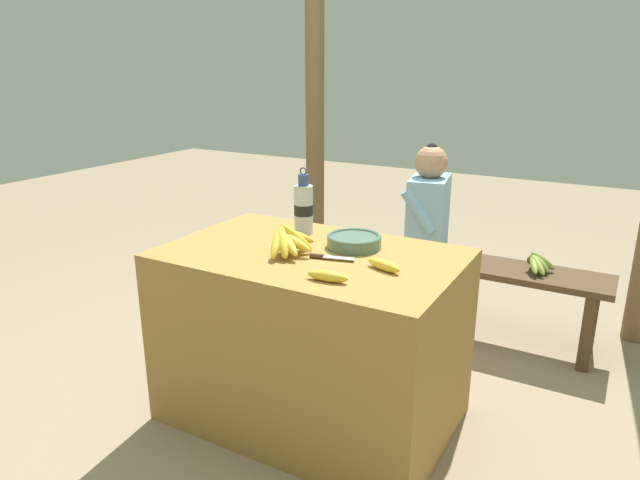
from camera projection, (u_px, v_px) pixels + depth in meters
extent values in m
plane|color=gray|center=(312.00, 413.00, 2.58)|extent=(12.00, 12.00, 0.00)
cube|color=olive|center=(312.00, 336.00, 2.46)|extent=(1.21, 0.77, 0.77)
sphere|color=#4C381E|center=(281.00, 237.00, 2.31)|extent=(0.05, 0.05, 0.05)
ellipsoid|color=gold|center=(277.00, 242.00, 2.26)|extent=(0.08, 0.16, 0.12)
ellipsoid|color=gold|center=(283.00, 242.00, 2.26)|extent=(0.13, 0.14, 0.13)
ellipsoid|color=gold|center=(288.00, 243.00, 2.26)|extent=(0.16, 0.12, 0.10)
ellipsoid|color=gold|center=(294.00, 241.00, 2.29)|extent=(0.17, 0.04, 0.10)
ellipsoid|color=gold|center=(296.00, 237.00, 2.31)|extent=(0.15, 0.10, 0.14)
ellipsoid|color=gold|center=(296.00, 236.00, 2.34)|extent=(0.14, 0.17, 0.11)
ellipsoid|color=gold|center=(290.00, 236.00, 2.36)|extent=(0.06, 0.16, 0.09)
cylinder|color=#4C6B5B|center=(354.00, 242.00, 2.40)|extent=(0.23, 0.23, 0.05)
torus|color=#4C6B5B|center=(354.00, 237.00, 2.39)|extent=(0.23, 0.23, 0.02)
cylinder|color=silver|center=(304.00, 210.00, 2.57)|extent=(0.08, 0.08, 0.22)
cylinder|color=black|center=(304.00, 210.00, 2.57)|extent=(0.09, 0.09, 0.05)
cylinder|color=#33477F|center=(303.00, 180.00, 2.53)|extent=(0.05, 0.05, 0.05)
torus|color=#33477F|center=(303.00, 171.00, 2.52)|extent=(0.04, 0.01, 0.04)
ellipsoid|color=gold|center=(328.00, 276.00, 2.03)|extent=(0.16, 0.06, 0.04)
ellipsoid|color=gold|center=(384.00, 265.00, 2.13)|extent=(0.16, 0.09, 0.04)
cube|color=#BCBCC1|center=(339.00, 258.00, 2.24)|extent=(0.13, 0.06, 0.00)
cylinder|color=#472D19|center=(317.00, 256.00, 2.27)|extent=(0.06, 0.03, 0.02)
cube|color=#4C3823|center=(438.00, 258.00, 3.31)|extent=(1.87, 0.32, 0.04)
cube|color=#4C3823|center=(304.00, 275.00, 3.66)|extent=(0.06, 0.06, 0.41)
cube|color=#4C3823|center=(587.00, 334.00, 2.88)|extent=(0.06, 0.06, 0.41)
cube|color=#4C3823|center=(322.00, 264.00, 3.86)|extent=(0.06, 0.06, 0.41)
cube|color=#4C3823|center=(592.00, 316.00, 3.08)|extent=(0.06, 0.06, 0.41)
cylinder|color=#232328|center=(378.00, 291.00, 3.37)|extent=(0.09, 0.09, 0.44)
cylinder|color=#232328|center=(399.00, 256.00, 3.26)|extent=(0.31, 0.14, 0.09)
cylinder|color=#232328|center=(385.00, 280.00, 3.53)|extent=(0.09, 0.09, 0.44)
cylinder|color=#232328|center=(406.00, 247.00, 3.43)|extent=(0.31, 0.14, 0.09)
cube|color=#84B7E0|center=(428.00, 217.00, 3.23)|extent=(0.26, 0.37, 0.46)
cylinder|color=#84B7E0|center=(418.00, 211.00, 3.08)|extent=(0.21, 0.10, 0.25)
cylinder|color=#84B7E0|center=(428.00, 198.00, 3.37)|extent=(0.21, 0.10, 0.25)
sphere|color=tan|center=(431.00, 162.00, 3.14)|extent=(0.18, 0.18, 0.18)
sphere|color=black|center=(432.00, 150.00, 3.12)|extent=(0.07, 0.07, 0.07)
sphere|color=#4C381E|center=(532.00, 260.00, 3.04)|extent=(0.05, 0.05, 0.05)
ellipsoid|color=#8EA842|center=(534.00, 265.00, 2.99)|extent=(0.09, 0.15, 0.09)
ellipsoid|color=#8EA842|center=(538.00, 264.00, 2.99)|extent=(0.13, 0.13, 0.11)
ellipsoid|color=#8EA842|center=(540.00, 263.00, 3.01)|extent=(0.13, 0.07, 0.11)
ellipsoid|color=#8EA842|center=(543.00, 261.00, 3.03)|extent=(0.16, 0.09, 0.12)
ellipsoid|color=#8EA842|center=(538.00, 260.00, 3.06)|extent=(0.10, 0.13, 0.09)
ellipsoid|color=#8EA842|center=(534.00, 258.00, 3.09)|extent=(0.04, 0.15, 0.11)
cylinder|color=brown|center=(315.00, 109.00, 3.90)|extent=(0.13, 0.13, 2.42)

